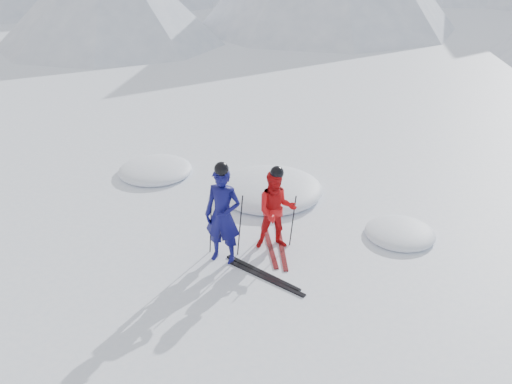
# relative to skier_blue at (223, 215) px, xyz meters

# --- Properties ---
(ground) EXTENTS (160.00, 160.00, 0.00)m
(ground) POSITION_rel_skier_blue_xyz_m (1.76, 0.31, -0.95)
(ground) COLOR white
(ground) RESTS_ON ground
(skier_blue) EXTENTS (0.73, 0.51, 1.90)m
(skier_blue) POSITION_rel_skier_blue_xyz_m (0.00, 0.00, 0.00)
(skier_blue) COLOR #0E0D53
(skier_blue) RESTS_ON ground
(skier_red) EXTENTS (0.95, 0.85, 1.62)m
(skier_red) POSITION_rel_skier_blue_xyz_m (0.84, 0.71, -0.14)
(skier_red) COLOR red
(skier_red) RESTS_ON ground
(pole_blue_left) EXTENTS (0.13, 0.09, 1.27)m
(pole_blue_left) POSITION_rel_skier_blue_xyz_m (-0.30, 0.15, -0.32)
(pole_blue_left) COLOR black
(pole_blue_left) RESTS_ON ground
(pole_blue_right) EXTENTS (0.13, 0.07, 1.27)m
(pole_blue_right) POSITION_rel_skier_blue_xyz_m (0.25, 0.25, -0.32)
(pole_blue_right) COLOR black
(pole_blue_right) RESTS_ON ground
(pole_red_left) EXTENTS (0.11, 0.09, 1.08)m
(pole_red_left) POSITION_rel_skier_blue_xyz_m (0.54, 0.96, -0.41)
(pole_red_left) COLOR black
(pole_red_left) RESTS_ON ground
(pole_red_right) EXTENTS (0.11, 0.08, 1.08)m
(pole_red_right) POSITION_rel_skier_blue_xyz_m (1.14, 0.86, -0.41)
(pole_red_right) COLOR black
(pole_red_right) RESTS_ON ground
(ski_worn_left) EXTENTS (0.73, 1.61, 0.03)m
(ski_worn_left) POSITION_rel_skier_blue_xyz_m (0.72, 0.71, -0.94)
(ski_worn_left) COLOR black
(ski_worn_left) RESTS_ON ground
(ski_worn_right) EXTENTS (0.62, 1.64, 0.03)m
(ski_worn_right) POSITION_rel_skier_blue_xyz_m (0.96, 0.71, -0.94)
(ski_worn_right) COLOR black
(ski_worn_right) RESTS_ON ground
(ski_loose_a) EXTENTS (1.58, 0.80, 0.03)m
(ski_loose_a) POSITION_rel_skier_blue_xyz_m (0.82, -0.26, -0.94)
(ski_loose_a) COLOR black
(ski_loose_a) RESTS_ON ground
(ski_loose_b) EXTENTS (1.60, 0.75, 0.03)m
(ski_loose_b) POSITION_rel_skier_blue_xyz_m (0.92, -0.41, -0.94)
(ski_loose_b) COLOR black
(ski_loose_b) RESTS_ON ground
(snow_lumps) EXTENTS (7.80, 3.19, 0.55)m
(snow_lumps) POSITION_rel_skier_blue_xyz_m (-0.30, 2.90, -0.95)
(snow_lumps) COLOR white
(snow_lumps) RESTS_ON ground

